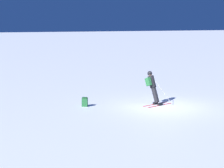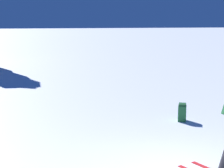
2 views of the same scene
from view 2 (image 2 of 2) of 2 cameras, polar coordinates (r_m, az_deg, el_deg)
spare_backpack at (r=10.67m, az=10.65°, el=-4.28°), size 0.34×0.37×0.50m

